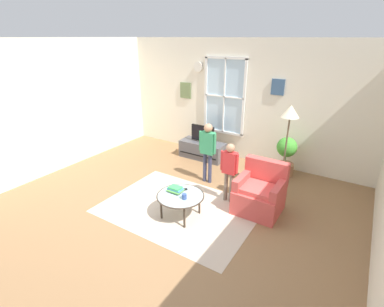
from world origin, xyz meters
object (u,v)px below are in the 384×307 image
at_px(armchair, 260,193).
at_px(floor_lamp, 289,121).
at_px(person_red_shirt, 230,166).
at_px(potted_plant_by_window, 286,155).
at_px(tv_stand, 202,150).
at_px(person_green_shirt, 208,146).
at_px(cup, 184,196).
at_px(book_stack, 175,189).
at_px(remote_near_books, 183,190).
at_px(television, 203,134).
at_px(coffee_table, 180,196).

height_order(armchair, floor_lamp, floor_lamp).
distance_m(person_red_shirt, potted_plant_by_window, 1.75).
xyz_separation_m(tv_stand, person_green_shirt, (0.73, -1.04, 0.59)).
relative_size(cup, person_red_shirt, 0.08).
height_order(cup, floor_lamp, floor_lamp).
height_order(book_stack, remote_near_books, book_stack).
bearing_deg(cup, television, 114.04).
bearing_deg(cup, remote_near_books, 127.23).
distance_m(television, potted_plant_by_window, 2.02).
bearing_deg(person_green_shirt, book_stack, -85.63).
bearing_deg(book_stack, potted_plant_by_window, 64.35).
bearing_deg(person_green_shirt, tv_stand, 125.00).
height_order(tv_stand, person_red_shirt, person_red_shirt).
xyz_separation_m(tv_stand, book_stack, (0.83, -2.32, 0.24)).
xyz_separation_m(coffee_table, floor_lamp, (1.20, 1.70, 1.08)).
xyz_separation_m(cup, person_green_shirt, (-0.35, 1.38, 0.35)).
distance_m(cup, person_green_shirt, 1.47).
bearing_deg(person_green_shirt, floor_lamp, 14.75).
bearing_deg(armchair, potted_plant_by_window, 90.48).
relative_size(tv_stand, potted_plant_by_window, 1.29).
distance_m(coffee_table, person_green_shirt, 1.41).
xyz_separation_m(book_stack, potted_plant_by_window, (1.18, 2.45, 0.02)).
relative_size(tv_stand, floor_lamp, 0.65).
xyz_separation_m(armchair, potted_plant_by_window, (-0.01, 1.61, 0.15)).
height_order(tv_stand, potted_plant_by_window, potted_plant_by_window).
relative_size(television, person_green_shirt, 0.48).
bearing_deg(person_green_shirt, armchair, -18.30).
bearing_deg(person_red_shirt, coffee_table, -118.16).
xyz_separation_m(coffee_table, person_green_shirt, (-0.23, 1.32, 0.42)).
bearing_deg(armchair, coffee_table, -139.64).
bearing_deg(potted_plant_by_window, remote_near_books, -115.03).
distance_m(television, floor_lamp, 2.41).
relative_size(tv_stand, armchair, 1.30).
xyz_separation_m(book_stack, person_red_shirt, (0.60, 0.82, 0.26)).
height_order(television, remote_near_books, television).
height_order(cup, potted_plant_by_window, potted_plant_by_window).
relative_size(armchair, person_green_shirt, 0.68).
bearing_deg(tv_stand, remote_near_books, -67.50).
bearing_deg(remote_near_books, coffee_table, -72.58).
relative_size(tv_stand, cup, 12.89).
height_order(coffee_table, potted_plant_by_window, potted_plant_by_window).
height_order(television, person_red_shirt, person_red_shirt).
relative_size(book_stack, potted_plant_by_window, 0.28).
xyz_separation_m(armchair, person_red_shirt, (-0.59, -0.02, 0.39)).
xyz_separation_m(television, coffee_table, (0.96, -2.37, -0.27)).
bearing_deg(coffee_table, cup, -26.57).
relative_size(tv_stand, remote_near_books, 8.05).
height_order(book_stack, floor_lamp, floor_lamp).
distance_m(television, coffee_table, 2.57).
bearing_deg(cup, book_stack, 156.81).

